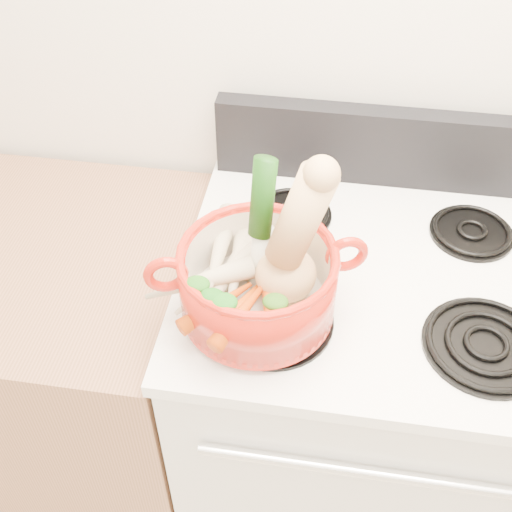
% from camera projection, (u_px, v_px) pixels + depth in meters
% --- Properties ---
extents(wall_back, '(3.50, 0.02, 2.60)m').
position_uv_depth(wall_back, '(405.00, 24.00, 1.27)').
color(wall_back, white).
rests_on(wall_back, floor).
extents(stove_body, '(0.76, 0.65, 0.92)m').
position_uv_depth(stove_body, '(352.00, 407.00, 1.61)').
color(stove_body, silver).
rests_on(stove_body, floor).
extents(cooktop, '(0.78, 0.67, 0.03)m').
position_uv_depth(cooktop, '(378.00, 277.00, 1.28)').
color(cooktop, white).
rests_on(cooktop, stove_body).
extents(control_backsplash, '(0.76, 0.05, 0.18)m').
position_uv_depth(control_backsplash, '(386.00, 147.00, 1.42)').
color(control_backsplash, black).
rests_on(control_backsplash, cooktop).
extents(oven_handle, '(0.60, 0.02, 0.02)m').
position_uv_depth(oven_handle, '(362.00, 472.00, 1.15)').
color(oven_handle, silver).
rests_on(oven_handle, stove_body).
extents(burner_front_left, '(0.22, 0.22, 0.02)m').
position_uv_depth(burner_front_left, '(273.00, 319.00, 1.17)').
color(burner_front_left, black).
rests_on(burner_front_left, cooktop).
extents(burner_front_right, '(0.22, 0.22, 0.02)m').
position_uv_depth(burner_front_right, '(486.00, 344.00, 1.13)').
color(burner_front_right, black).
rests_on(burner_front_right, cooktop).
extents(burner_back_left, '(0.17, 0.17, 0.02)m').
position_uv_depth(burner_back_left, '(292.00, 213.00, 1.38)').
color(burner_back_left, black).
rests_on(burner_back_left, cooktop).
extents(burner_back_right, '(0.17, 0.17, 0.02)m').
position_uv_depth(burner_back_right, '(472.00, 231.00, 1.34)').
color(burner_back_right, black).
rests_on(burner_back_right, cooktop).
extents(dutch_oven, '(0.35, 0.35, 0.14)m').
position_uv_depth(dutch_oven, '(258.00, 283.00, 1.13)').
color(dutch_oven, '#B41C0F').
rests_on(dutch_oven, burner_front_left).
extents(pot_handle_left, '(0.08, 0.04, 0.08)m').
position_uv_depth(pot_handle_left, '(166.00, 274.00, 1.08)').
color(pot_handle_left, '#B41C0F').
rests_on(pot_handle_left, dutch_oven).
extents(pot_handle_right, '(0.08, 0.04, 0.08)m').
position_uv_depth(pot_handle_right, '(347.00, 254.00, 1.11)').
color(pot_handle_right, '#B41C0F').
rests_on(pot_handle_right, dutch_oven).
extents(squash, '(0.22, 0.17, 0.30)m').
position_uv_depth(squash, '(288.00, 237.00, 1.07)').
color(squash, tan).
rests_on(squash, dutch_oven).
extents(leek, '(0.06, 0.10, 0.27)m').
position_uv_depth(leek, '(261.00, 226.00, 1.09)').
color(leek, beige).
rests_on(leek, dutch_oven).
extents(ginger, '(0.09, 0.07, 0.04)m').
position_uv_depth(ginger, '(272.00, 252.00, 1.21)').
color(ginger, '#CAB67C').
rests_on(ginger, dutch_oven).
extents(parsnip_0, '(0.13, 0.25, 0.07)m').
position_uv_depth(parsnip_0, '(226.00, 277.00, 1.16)').
color(parsnip_0, beige).
rests_on(parsnip_0, dutch_oven).
extents(parsnip_1, '(0.15, 0.18, 0.06)m').
position_uv_depth(parsnip_1, '(217.00, 280.00, 1.15)').
color(parsnip_1, beige).
rests_on(parsnip_1, dutch_oven).
extents(parsnip_2, '(0.04, 0.20, 0.06)m').
position_uv_depth(parsnip_2, '(238.00, 263.00, 1.17)').
color(parsnip_2, beige).
rests_on(parsnip_2, dutch_oven).
extents(parsnip_3, '(0.20, 0.12, 0.06)m').
position_uv_depth(parsnip_3, '(200.00, 280.00, 1.14)').
color(parsnip_3, beige).
rests_on(parsnip_3, dutch_oven).
extents(parsnip_4, '(0.05, 0.22, 0.06)m').
position_uv_depth(parsnip_4, '(219.00, 252.00, 1.17)').
color(parsnip_4, beige).
rests_on(parsnip_4, dutch_oven).
extents(carrot_0, '(0.10, 0.15, 0.04)m').
position_uv_depth(carrot_0, '(236.00, 311.00, 1.11)').
color(carrot_0, '#DE570B').
rests_on(carrot_0, dutch_oven).
extents(carrot_1, '(0.13, 0.13, 0.05)m').
position_uv_depth(carrot_1, '(217.00, 307.00, 1.11)').
color(carrot_1, '#C03409').
rests_on(carrot_1, dutch_oven).
extents(carrot_2, '(0.08, 0.17, 0.05)m').
position_uv_depth(carrot_2, '(268.00, 294.00, 1.12)').
color(carrot_2, '#CB450A').
rests_on(carrot_2, dutch_oven).
extents(carrot_3, '(0.09, 0.15, 0.05)m').
position_uv_depth(carrot_3, '(240.00, 316.00, 1.08)').
color(carrot_3, '#DF3C0B').
rests_on(carrot_3, dutch_oven).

